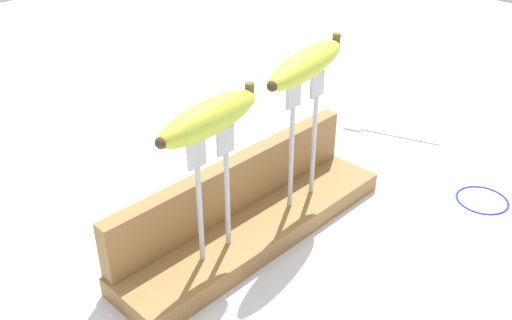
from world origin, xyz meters
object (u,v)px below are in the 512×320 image
Objects in this scene: fork_fallen_near at (378,131)px; banana_chunk_far at (195,204)px; fork_stand_left at (213,184)px; fork_stand_right at (304,130)px; wire_coil at (482,199)px; banana_raised_right at (307,64)px; banana_raised_left at (210,118)px.

fork_fallen_near is 3.19× the size of banana_chunk_far.
banana_chunk_far is (0.06, 0.11, -0.11)m from fork_stand_left.
fork_stand_left is at bearing 180.00° from fork_stand_right.
fork_fallen_near is at bearing 72.59° from wire_coil.
banana_raised_right reaches higher than wire_coil.
wire_coil is at bearing -38.54° from fork_stand_right.
banana_raised_left is at bearing -173.89° from fork_stand_left.
fork_stand_right is 1.08× the size of fork_fallen_near.
banana_raised_left is 0.17m from banana_raised_right.
fork_stand_left is 0.90× the size of fork_stand_right.
fork_fallen_near is at bearing 11.85° from fork_stand_right.
banana_raised_right is at bearing -0.00° from banana_raised_left.
fork_stand_left is at bearing -172.32° from fork_fallen_near.
fork_fallen_near is 0.26m from wire_coil.
banana_raised_right is at bearing 141.47° from wire_coil.
wire_coil is at bearing -24.54° from banana_raised_left.
fork_stand_right is 1.02× the size of banana_raised_right.
fork_stand_right is 0.19m from banana_raised_left.
fork_stand_right is 2.37× the size of wire_coil.
wire_coil is at bearing -107.41° from fork_fallen_near.
banana_raised_left is 0.50m from wire_coil.
fork_stand_right reaches higher than fork_stand_left.
banana_raised_left is at bearing -117.37° from banana_chunk_far.
wire_coil is at bearing -24.54° from fork_stand_left.
banana_chunk_far is 0.46m from wire_coil.
wire_coil is (-0.08, -0.25, -0.00)m from fork_fallen_near.
banana_raised_left is 0.87× the size of banana_raised_right.
banana_chunk_far is (-0.43, 0.05, 0.02)m from fork_fallen_near.
banana_chunk_far is (-0.12, 0.11, -0.13)m from fork_stand_right.
banana_raised_left reaches higher than fork_stand_right.
fork_stand_right reaches higher than banana_chunk_far.
fork_stand_left is at bearing 180.00° from banana_raised_right.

